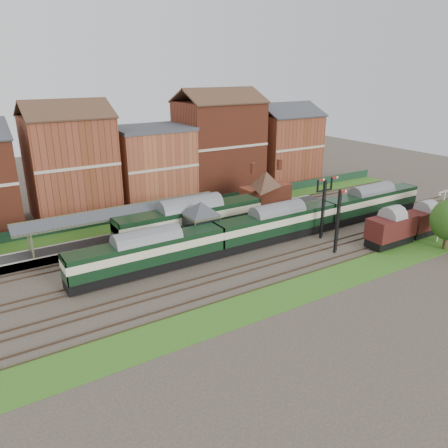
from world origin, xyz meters
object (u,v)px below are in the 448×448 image
dmu_train (277,223)px  goods_van_a (391,228)px  semaphore_bracket (323,205)px  platform_railcar (191,219)px  signal_box (201,223)px

dmu_train → goods_van_a: bearing=-38.8°
semaphore_bracket → platform_railcar: semaphore_bracket is taller
signal_box → semaphore_bracket: semaphore_bracket is taller
semaphore_bracket → platform_railcar: 17.45m
signal_box → semaphore_bracket: (15.04, -5.75, 1.44)m
platform_railcar → goods_van_a: 25.67m
dmu_train → goods_van_a: 14.37m
signal_box → platform_railcar: bearing=86.3°
signal_box → dmu_train: signal_box is taller
dmu_train → platform_railcar: bearing=144.9°
goods_van_a → dmu_train: bearing=141.2°
platform_railcar → goods_van_a: (20.45, -15.50, -0.46)m
signal_box → semaphore_bracket: size_ratio=0.73×
signal_box → platform_railcar: size_ratio=0.29×
semaphore_bracket → goods_van_a: bearing=-49.1°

